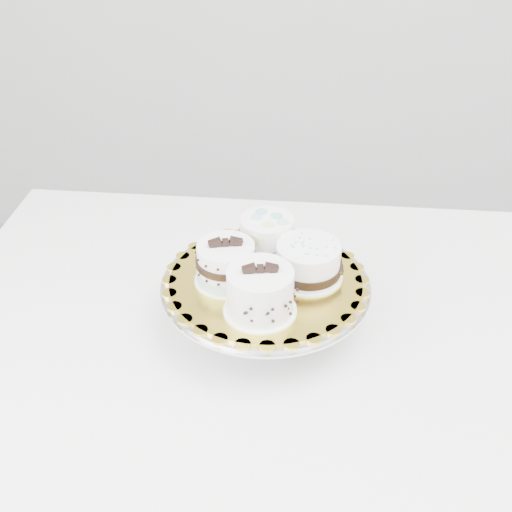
{
  "coord_description": "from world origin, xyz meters",
  "views": [
    {
      "loc": [
        -0.16,
        -0.6,
        1.46
      ],
      "look_at": [
        -0.16,
        0.22,
        0.89
      ],
      "focal_mm": 45.0,
      "sensor_mm": 36.0,
      "label": 1
    }
  ],
  "objects_px": {
    "table": "(283,353)",
    "cake_swirl": "(260,293)",
    "cake_stand": "(265,295)",
    "cake_dots": "(267,235)",
    "cake_banded": "(226,264)",
    "cake_ribbon": "(309,262)",
    "cake_board": "(266,280)"
  },
  "relations": [
    {
      "from": "cake_ribbon",
      "to": "table",
      "type": "bearing_deg",
      "value": 172.03
    },
    {
      "from": "cake_stand",
      "to": "cake_ribbon",
      "type": "bearing_deg",
      "value": 6.96
    },
    {
      "from": "cake_swirl",
      "to": "cake_banded",
      "type": "distance_m",
      "value": 0.09
    },
    {
      "from": "cake_dots",
      "to": "table",
      "type": "bearing_deg",
      "value": -63.05
    },
    {
      "from": "cake_dots",
      "to": "cake_banded",
      "type": "bearing_deg",
      "value": -127.73
    },
    {
      "from": "cake_dots",
      "to": "cake_board",
      "type": "bearing_deg",
      "value": -90.23
    },
    {
      "from": "table",
      "to": "cake_swirl",
      "type": "xyz_separation_m",
      "value": [
        -0.04,
        -0.09,
        0.21
      ]
    },
    {
      "from": "cake_banded",
      "to": "cake_dots",
      "type": "bearing_deg",
      "value": 43.76
    },
    {
      "from": "cake_board",
      "to": "cake_banded",
      "type": "bearing_deg",
      "value": -177.85
    },
    {
      "from": "table",
      "to": "cake_banded",
      "type": "relative_size",
      "value": 12.48
    },
    {
      "from": "cake_stand",
      "to": "cake_banded",
      "type": "distance_m",
      "value": 0.09
    },
    {
      "from": "cake_stand",
      "to": "cake_dots",
      "type": "distance_m",
      "value": 0.1
    },
    {
      "from": "cake_stand",
      "to": "cake_board",
      "type": "bearing_deg",
      "value": -26.57
    },
    {
      "from": "cake_board",
      "to": "cake_dots",
      "type": "distance_m",
      "value": 0.08
    },
    {
      "from": "cake_stand",
      "to": "cake_dots",
      "type": "relative_size",
      "value": 3.03
    },
    {
      "from": "cake_board",
      "to": "cake_ribbon",
      "type": "relative_size",
      "value": 2.6
    },
    {
      "from": "table",
      "to": "cake_banded",
      "type": "bearing_deg",
      "value": -165.45
    },
    {
      "from": "cake_swirl",
      "to": "cake_ribbon",
      "type": "height_order",
      "value": "cake_swirl"
    },
    {
      "from": "cake_stand",
      "to": "cake_swirl",
      "type": "distance_m",
      "value": 0.1
    },
    {
      "from": "cake_dots",
      "to": "cake_ribbon",
      "type": "distance_m",
      "value": 0.09
    },
    {
      "from": "cake_stand",
      "to": "cake_board",
      "type": "distance_m",
      "value": 0.03
    },
    {
      "from": "cake_banded",
      "to": "cake_dots",
      "type": "distance_m",
      "value": 0.1
    },
    {
      "from": "table",
      "to": "cake_stand",
      "type": "bearing_deg",
      "value": -153.32
    },
    {
      "from": "cake_banded",
      "to": "cake_ribbon",
      "type": "xyz_separation_m",
      "value": [
        0.13,
        0.01,
        -0.0
      ]
    },
    {
      "from": "table",
      "to": "cake_board",
      "type": "relative_size",
      "value": 4.13
    },
    {
      "from": "table",
      "to": "cake_ribbon",
      "type": "relative_size",
      "value": 10.76
    },
    {
      "from": "cake_board",
      "to": "table",
      "type": "bearing_deg",
      "value": 21.07
    },
    {
      "from": "table",
      "to": "cake_stand",
      "type": "distance_m",
      "value": 0.14
    },
    {
      "from": "table",
      "to": "cake_swirl",
      "type": "bearing_deg",
      "value": -109.13
    },
    {
      "from": "cake_board",
      "to": "cake_ribbon",
      "type": "height_order",
      "value": "cake_ribbon"
    },
    {
      "from": "table",
      "to": "cake_ribbon",
      "type": "height_order",
      "value": "cake_ribbon"
    },
    {
      "from": "cake_dots",
      "to": "cake_ribbon",
      "type": "relative_size",
      "value": 0.94
    }
  ]
}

